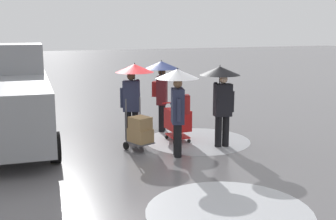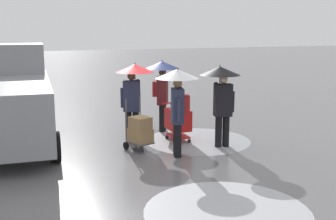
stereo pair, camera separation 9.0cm
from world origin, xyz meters
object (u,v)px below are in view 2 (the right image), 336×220
object	(u,v)px
shopping_cart_vendor	(178,121)
cargo_van_parked_right	(11,101)
hand_dolly_boxes	(140,131)
pedestrian_pink_side	(162,79)
pedestrian_black_side	(178,92)
pedestrian_far_side	(221,87)
pedestrian_white_side	(134,83)

from	to	relation	value
shopping_cart_vendor	cargo_van_parked_right	bearing A→B (deg)	-15.08
hand_dolly_boxes	pedestrian_pink_side	distance (m)	2.33
pedestrian_black_side	pedestrian_far_side	xyz separation A→B (m)	(-1.32, -0.32, 0.01)
hand_dolly_boxes	pedestrian_far_side	bearing A→B (deg)	169.06
pedestrian_pink_side	pedestrian_white_side	world-z (taller)	same
shopping_cart_vendor	pedestrian_white_side	xyz separation A→B (m)	(1.10, -0.50, 1.02)
cargo_van_parked_right	pedestrian_far_side	xyz separation A→B (m)	(-5.08, 2.08, 0.41)
hand_dolly_boxes	pedestrian_pink_side	world-z (taller)	pedestrian_pink_side
pedestrian_far_side	pedestrian_white_side	bearing A→B (deg)	-36.52
hand_dolly_boxes	pedestrian_black_side	distance (m)	1.48
cargo_van_parked_right	pedestrian_far_side	world-z (taller)	cargo_van_parked_right
hand_dolly_boxes	pedestrian_pink_side	size ratio (longest dim) A/B	0.61
cargo_van_parked_right	pedestrian_pink_side	size ratio (longest dim) A/B	2.52
shopping_cart_vendor	pedestrian_pink_side	distance (m)	1.54
pedestrian_white_side	pedestrian_pink_side	bearing A→B (deg)	-147.35
cargo_van_parked_right	pedestrian_white_side	bearing A→B (deg)	168.34
pedestrian_pink_side	pedestrian_black_side	world-z (taller)	same
pedestrian_white_side	pedestrian_far_side	distance (m)	2.40
pedestrian_pink_side	pedestrian_black_side	xyz separation A→B (m)	(0.45, 2.42, 0.00)
pedestrian_pink_side	pedestrian_far_side	distance (m)	2.27
pedestrian_black_side	pedestrian_far_side	distance (m)	1.36
pedestrian_black_side	pedestrian_far_side	size ratio (longest dim) A/B	1.00
pedestrian_black_side	pedestrian_pink_side	bearing A→B (deg)	-100.49
cargo_van_parked_right	pedestrian_pink_side	distance (m)	4.23
hand_dolly_boxes	pedestrian_pink_side	xyz separation A→B (m)	(-1.19, -1.70, 1.06)
pedestrian_black_side	shopping_cart_vendor	bearing A→B (deg)	-111.82
cargo_van_parked_right	pedestrian_white_side	xyz separation A→B (m)	(-3.16, 0.65, 0.41)
shopping_cart_vendor	pedestrian_pink_side	xyz separation A→B (m)	(0.05, -1.17, 1.00)
shopping_cart_vendor	hand_dolly_boxes	world-z (taller)	hand_dolly_boxes
pedestrian_white_side	pedestrian_far_side	xyz separation A→B (m)	(-1.93, 1.43, 0.00)
pedestrian_pink_side	pedestrian_far_side	world-z (taller)	same
pedestrian_pink_side	pedestrian_white_side	bearing A→B (deg)	32.65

